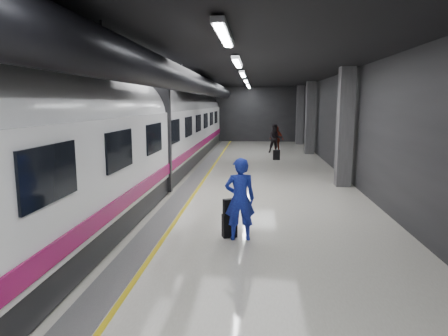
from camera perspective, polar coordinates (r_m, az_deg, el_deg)
name	(u,v)px	position (r m, az deg, el deg)	size (l,w,h in m)	color
ground	(221,195)	(13.89, -0.46, -3.92)	(40.00, 40.00, 0.00)	silver
platform_hall	(215,93)	(14.51, -1.29, 10.72)	(10.02, 40.02, 4.51)	black
train	(127,135)	(14.23, -13.65, 4.57)	(3.05, 38.00, 4.05)	black
traveler_main	(240,199)	(9.27, 2.28, -4.45)	(0.71, 0.46, 1.94)	#183BB5
suitcase_main	(229,226)	(9.61, 0.79, -8.23)	(0.34, 0.21, 0.55)	black
shoulder_bag	(229,207)	(9.45, 0.76, -5.59)	(0.29, 0.15, 0.38)	black
traveler_far_a	(275,139)	(25.80, 7.33, 4.20)	(0.90, 0.70, 1.86)	black
traveler_far_b	(276,139)	(26.35, 7.50, 4.12)	(0.99, 0.41, 1.70)	maroon
suitcase_far	(276,155)	(22.73, 7.50, 1.88)	(0.38, 0.25, 0.56)	black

